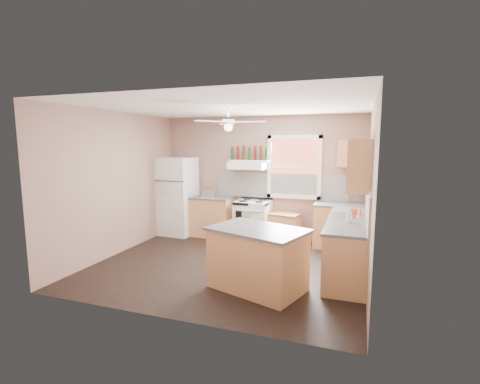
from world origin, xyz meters
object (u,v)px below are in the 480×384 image
(stove, at_px, (253,220))
(island, at_px, (258,260))
(refrigerator, at_px, (178,196))
(toaster, at_px, (208,193))
(cart, at_px, (285,228))

(stove, height_order, island, same)
(refrigerator, distance_m, island, 3.58)
(toaster, height_order, island, toaster)
(cart, bearing_deg, refrigerator, -164.07)
(refrigerator, relative_size, toaster, 6.36)
(refrigerator, relative_size, stove, 2.07)
(refrigerator, relative_size, cart, 2.89)
(stove, distance_m, island, 2.63)
(stove, bearing_deg, island, -69.57)
(refrigerator, relative_size, island, 1.40)
(refrigerator, height_order, toaster, refrigerator)
(toaster, height_order, cart, toaster)
(refrigerator, height_order, island, refrigerator)
(stove, distance_m, cart, 0.71)
(cart, height_order, island, island)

